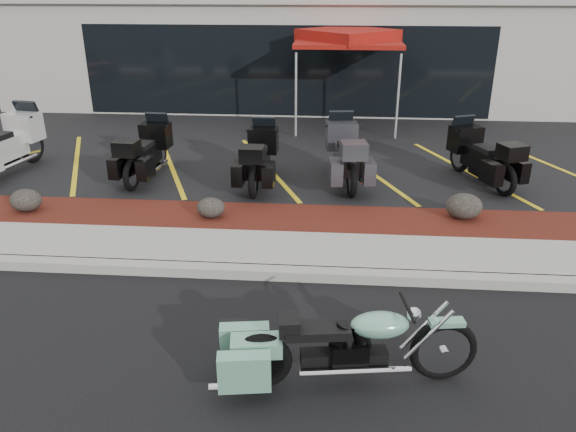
# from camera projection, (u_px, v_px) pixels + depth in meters

# --- Properties ---
(ground) EXTENTS (90.00, 90.00, 0.00)m
(ground) POSITION_uv_depth(u_px,v_px,m) (220.00, 309.00, 7.43)
(ground) COLOR black
(ground) RESTS_ON ground
(curb) EXTENTS (24.00, 0.25, 0.15)m
(curb) POSITION_uv_depth(u_px,v_px,m) (231.00, 271.00, 8.22)
(curb) COLOR gray
(curb) RESTS_ON ground
(sidewalk) EXTENTS (24.00, 1.20, 0.15)m
(sidewalk) POSITION_uv_depth(u_px,v_px,m) (239.00, 250.00, 8.87)
(sidewalk) COLOR gray
(sidewalk) RESTS_ON ground
(mulch_bed) EXTENTS (24.00, 1.20, 0.16)m
(mulch_bed) POSITION_uv_depth(u_px,v_px,m) (250.00, 219.00, 9.96)
(mulch_bed) COLOR #3D180D
(mulch_bed) RESTS_ON ground
(upper_lot) EXTENTS (26.00, 9.60, 0.15)m
(upper_lot) POSITION_uv_depth(u_px,v_px,m) (278.00, 139.00, 14.92)
(upper_lot) COLOR black
(upper_lot) RESTS_ON ground
(dealership_building) EXTENTS (18.00, 8.16, 4.00)m
(dealership_building) POSITION_uv_depth(u_px,v_px,m) (295.00, 40.00, 19.91)
(dealership_building) COLOR gray
(dealership_building) RESTS_ON ground
(boulder_left) EXTENTS (0.57, 0.47, 0.40)m
(boulder_left) POSITION_uv_depth(u_px,v_px,m) (26.00, 200.00, 10.06)
(boulder_left) COLOR black
(boulder_left) RESTS_ON mulch_bed
(boulder_mid) EXTENTS (0.50, 0.41, 0.35)m
(boulder_mid) POSITION_uv_depth(u_px,v_px,m) (211.00, 208.00, 9.80)
(boulder_mid) COLOR black
(boulder_mid) RESTS_ON mulch_bed
(boulder_right) EXTENTS (0.63, 0.52, 0.45)m
(boulder_right) POSITION_uv_depth(u_px,v_px,m) (464.00, 206.00, 9.74)
(boulder_right) COLOR black
(boulder_right) RESTS_ON mulch_bed
(hero_cruiser) EXTENTS (2.83, 1.08, 0.97)m
(hero_cruiser) POSITION_uv_depth(u_px,v_px,m) (444.00, 342.00, 5.94)
(hero_cruiser) COLOR #6FAD8F
(hero_cruiser) RESTS_ON ground
(touring_white) EXTENTS (1.34, 2.55, 1.41)m
(touring_white) POSITION_uv_depth(u_px,v_px,m) (30.00, 132.00, 12.55)
(touring_white) COLOR beige
(touring_white) RESTS_ON upper_lot
(touring_black_front) EXTENTS (0.97, 2.17, 1.23)m
(touring_black_front) POSITION_uv_depth(u_px,v_px,m) (159.00, 140.00, 12.26)
(touring_black_front) COLOR black
(touring_black_front) RESTS_ON upper_lot
(touring_black_mid) EXTENTS (0.85, 2.13, 1.23)m
(touring_black_mid) POSITION_uv_depth(u_px,v_px,m) (264.00, 145.00, 11.91)
(touring_black_mid) COLOR black
(touring_black_mid) RESTS_ON upper_lot
(touring_grey) EXTENTS (1.16, 2.36, 1.32)m
(touring_grey) POSITION_uv_depth(u_px,v_px,m) (340.00, 141.00, 12.04)
(touring_grey) COLOR #2F2F35
(touring_grey) RESTS_ON upper_lot
(touring_black_rear) EXTENTS (1.54, 2.28, 1.24)m
(touring_black_rear) POSITION_uv_depth(u_px,v_px,m) (461.00, 144.00, 11.97)
(touring_black_rear) COLOR black
(touring_black_rear) RESTS_ON upper_lot
(traffic_cone) EXTENTS (0.34, 0.34, 0.45)m
(traffic_cone) POSITION_uv_depth(u_px,v_px,m) (260.00, 128.00, 14.81)
(traffic_cone) COLOR orange
(traffic_cone) RESTS_ON upper_lot
(popup_canopy) EXTENTS (3.16, 3.16, 2.62)m
(popup_canopy) POSITION_uv_depth(u_px,v_px,m) (348.00, 39.00, 15.14)
(popup_canopy) COLOR silver
(popup_canopy) RESTS_ON upper_lot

